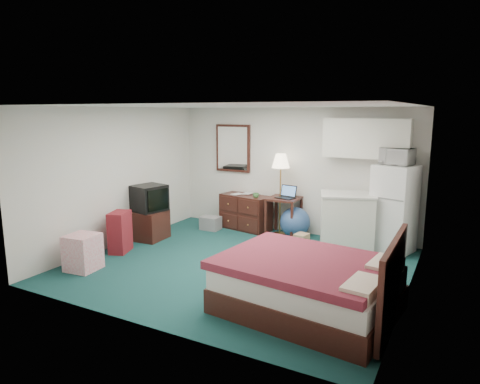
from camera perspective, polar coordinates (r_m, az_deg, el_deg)
The scene contains 25 objects.
floor at distance 6.93m, azimuth -0.06°, elevation -9.72°, with size 5.00×4.50×0.01m, color #132D32.
ceiling at distance 6.50m, azimuth -0.06°, elevation 11.41°, with size 5.00×4.50×0.01m, color silver.
walls at distance 6.60m, azimuth -0.06°, elevation 0.49°, with size 5.01×4.51×2.50m.
mirror at distance 9.13m, azimuth -0.93°, elevation 5.86°, with size 0.80×0.06×1.00m, color white, non-canonical shape.
upper_cabinets at distance 7.98m, azimuth 16.51°, elevation 6.89°, with size 1.50×0.35×0.70m, color white, non-canonical shape.
headboard at distance 5.12m, azimuth 19.67°, elevation -11.36°, with size 0.06×1.56×1.00m, color black, non-canonical shape.
dresser at distance 8.90m, azimuth 0.75°, elevation -2.69°, with size 1.06×0.48×0.72m, color black, non-canonical shape.
floor_lamp at distance 8.46m, azimuth 5.38°, elevation -0.34°, with size 0.35×0.35×1.61m, color #CF944A, non-canonical shape.
desk at distance 8.52m, azimuth 5.84°, elevation -3.23°, with size 0.60×0.60×0.76m, color black, non-canonical shape.
exercise_ball at distance 8.43m, azimuth 7.35°, elevation -4.01°, with size 0.59×0.59×0.59m, color #2D4C81.
kitchen_counter at distance 7.84m, azimuth 14.03°, elevation -3.91°, with size 0.89×0.68×0.97m, color white, non-canonical shape.
fridge at distance 7.85m, azimuth 19.84°, elevation -2.12°, with size 0.63×0.63×1.53m, color white, non-canonical shape.
bed at distance 5.41m, azimuth 8.99°, elevation -12.23°, with size 2.01×1.57×0.64m, color maroon, non-canonical shape.
tv_stand at distance 8.40m, azimuth -11.96°, elevation -4.32°, with size 0.55×0.60×0.55m, color black, non-canonical shape.
suitcase at distance 7.74m, azimuth -15.72°, elevation -5.16°, with size 0.28×0.44×0.72m, color maroon, non-canonical shape.
retail_box at distance 7.09m, azimuth -20.22°, elevation -7.55°, with size 0.45×0.45×0.56m, color white, non-canonical shape.
file_bin at distance 8.92m, azimuth -3.94°, elevation -4.16°, with size 0.39×0.29×0.27m, color gray, non-canonical shape.
cardboard_box_a at distance 7.82m, azimuth 4.33°, elevation -6.51°, with size 0.26×0.22×0.22m, color #866753, non-canonical shape.
cardboard_box_b at distance 7.86m, azimuth 8.19°, elevation -6.41°, with size 0.21×0.25×0.25m, color #866753, non-canonical shape.
laptop at distance 8.34m, azimuth 6.05°, elevation -0.04°, with size 0.34×0.28×0.24m, color black, non-canonical shape.
crt_tv at distance 8.30m, azimuth -12.04°, elevation -0.79°, with size 0.54×0.58×0.50m, color black, non-canonical shape.
microwave at distance 7.74m, azimuth 20.22°, elevation 4.71°, with size 0.51×0.28×0.35m, color white.
book_a at distance 8.91m, azimuth -0.76°, elevation 0.46°, with size 0.17×0.02×0.23m, color #866753.
book_b at distance 8.96m, azimuth 0.53°, elevation 0.53°, with size 0.18×0.02×0.24m, color #866753.
mug at distance 8.54m, azimuth 2.14°, elevation -0.38°, with size 0.12×0.10×0.12m, color #40783C.
Camera 1 is at (3.08, -5.72, 2.42)m, focal length 32.00 mm.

